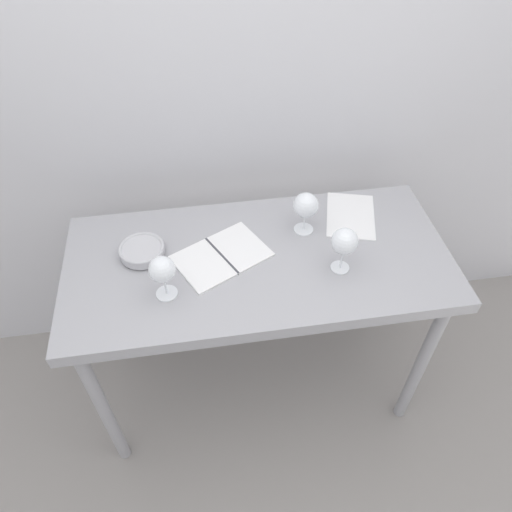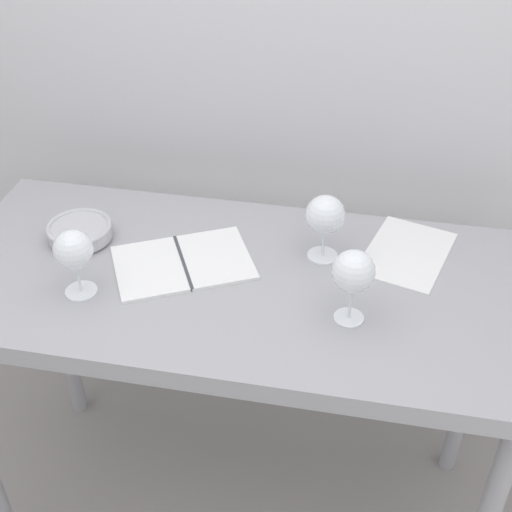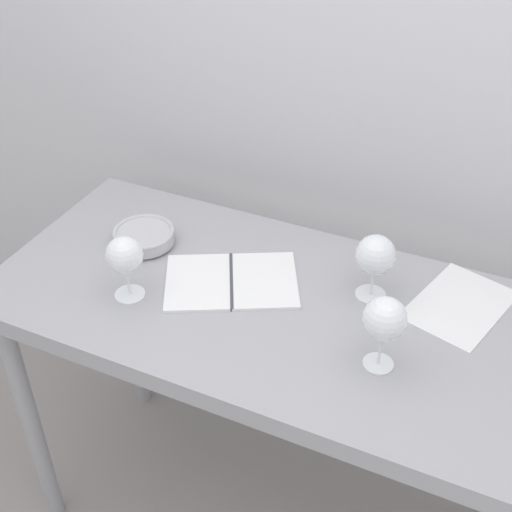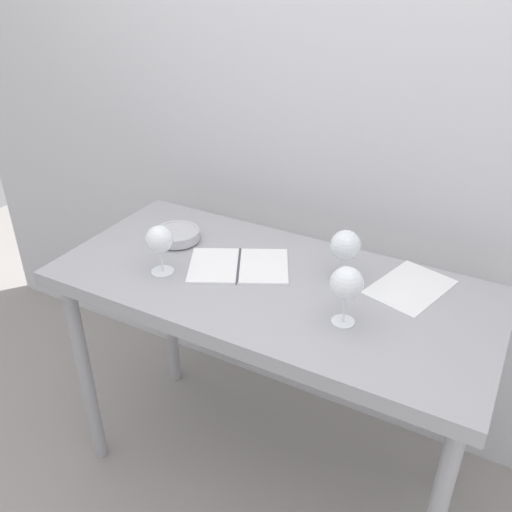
# 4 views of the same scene
# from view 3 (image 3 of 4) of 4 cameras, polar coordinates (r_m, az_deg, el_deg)

# --- Properties ---
(back_wall) EXTENTS (3.80, 0.04, 2.60)m
(back_wall) POSITION_cam_3_polar(r_m,az_deg,el_deg) (1.84, 8.32, 15.11)
(back_wall) COLOR silver
(back_wall) RESTS_ON ground_plane
(steel_counter) EXTENTS (1.40, 0.65, 0.90)m
(steel_counter) POSITION_cam_3_polar(r_m,az_deg,el_deg) (1.71, 1.66, -6.59)
(steel_counter) COLOR #9C9CA1
(steel_counter) RESTS_ON ground_plane
(wine_glass_near_right) EXTENTS (0.09, 0.09, 0.18)m
(wine_glass_near_right) POSITION_cam_3_polar(r_m,az_deg,el_deg) (1.42, 10.63, -5.27)
(wine_glass_near_right) COLOR white
(wine_glass_near_right) RESTS_ON steel_counter
(wine_glass_near_left) EXTENTS (0.09, 0.09, 0.16)m
(wine_glass_near_left) POSITION_cam_3_polar(r_m,az_deg,el_deg) (1.61, -10.86, -0.04)
(wine_glass_near_left) COLOR white
(wine_glass_near_left) RESTS_ON steel_counter
(wine_glass_far_right) EXTENTS (0.09, 0.09, 0.17)m
(wine_glass_far_right) POSITION_cam_3_polar(r_m,az_deg,el_deg) (1.61, 9.89, -0.01)
(wine_glass_far_right) COLOR white
(wine_glass_far_right) RESTS_ON steel_counter
(open_notebook) EXTENTS (0.39, 0.34, 0.01)m
(open_notebook) POSITION_cam_3_polar(r_m,az_deg,el_deg) (1.69, -2.06, -2.09)
(open_notebook) COLOR white
(open_notebook) RESTS_ON steel_counter
(tasting_sheet_upper) EXTENTS (0.25, 0.31, 0.00)m
(tasting_sheet_upper) POSITION_cam_3_polar(r_m,az_deg,el_deg) (1.70, 16.56, -3.91)
(tasting_sheet_upper) COLOR white
(tasting_sheet_upper) RESTS_ON steel_counter
(tasting_bowl) EXTENTS (0.16, 0.16, 0.04)m
(tasting_bowl) POSITION_cam_3_polar(r_m,az_deg,el_deg) (1.84, -9.29, 1.65)
(tasting_bowl) COLOR #4C4C4C
(tasting_bowl) RESTS_ON steel_counter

